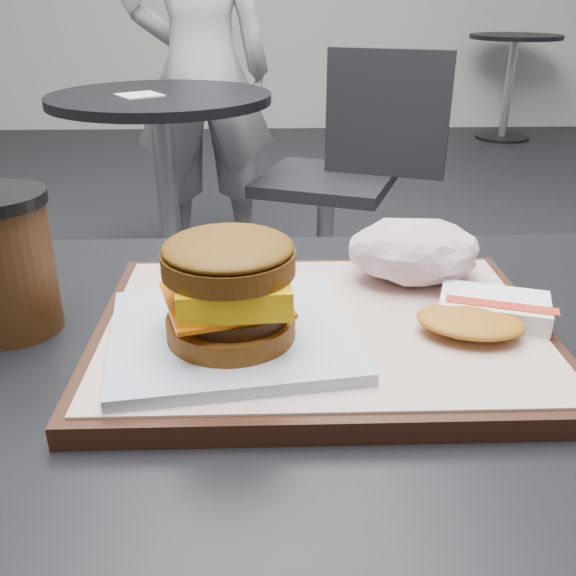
{
  "coord_description": "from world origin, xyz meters",
  "views": [
    {
      "loc": [
        -0.01,
        -0.44,
        1.05
      ],
      "look_at": [
        0.0,
        0.01,
        0.83
      ],
      "focal_mm": 40.0,
      "sensor_mm": 36.0,
      "label": 1
    }
  ],
  "objects_px": {
    "customer_table": "(287,540)",
    "breakfast_sandwich": "(231,300)",
    "serving_tray": "(322,331)",
    "neighbor_table": "(165,157)",
    "crumpled_wrapper": "(414,251)",
    "neighbor_chair": "(347,166)",
    "patron": "(201,72)",
    "coffee_cup": "(4,262)",
    "hash_brown": "(484,313)"
  },
  "relations": [
    {
      "from": "breakfast_sandwich",
      "to": "neighbor_chair",
      "type": "distance_m",
      "value": 1.72
    },
    {
      "from": "coffee_cup",
      "to": "neighbor_chair",
      "type": "bearing_deg",
      "value": 72.88
    },
    {
      "from": "crumpled_wrapper",
      "to": "customer_table",
      "type": "bearing_deg",
      "value": -134.22
    },
    {
      "from": "coffee_cup",
      "to": "serving_tray",
      "type": "bearing_deg",
      "value": -6.82
    },
    {
      "from": "neighbor_table",
      "to": "neighbor_chair",
      "type": "xyz_separation_m",
      "value": [
        0.6,
        0.02,
        -0.04
      ]
    },
    {
      "from": "serving_tray",
      "to": "breakfast_sandwich",
      "type": "xyz_separation_m",
      "value": [
        -0.07,
        -0.04,
        0.05
      ]
    },
    {
      "from": "breakfast_sandwich",
      "to": "neighbor_chair",
      "type": "height_order",
      "value": "breakfast_sandwich"
    },
    {
      "from": "customer_table",
      "to": "crumpled_wrapper",
      "type": "relative_size",
      "value": 6.31
    },
    {
      "from": "breakfast_sandwich",
      "to": "neighbor_table",
      "type": "height_order",
      "value": "breakfast_sandwich"
    },
    {
      "from": "breakfast_sandwich",
      "to": "serving_tray",
      "type": "bearing_deg",
      "value": 26.89
    },
    {
      "from": "serving_tray",
      "to": "crumpled_wrapper",
      "type": "bearing_deg",
      "value": 42.34
    },
    {
      "from": "neighbor_chair",
      "to": "serving_tray",
      "type": "bearing_deg",
      "value": -97.7
    },
    {
      "from": "serving_tray",
      "to": "crumpled_wrapper",
      "type": "distance_m",
      "value": 0.13
    },
    {
      "from": "serving_tray",
      "to": "neighbor_table",
      "type": "distance_m",
      "value": 1.67
    },
    {
      "from": "breakfast_sandwich",
      "to": "crumpled_wrapper",
      "type": "xyz_separation_m",
      "value": [
        0.17,
        0.12,
        -0.01
      ]
    },
    {
      "from": "crumpled_wrapper",
      "to": "neighbor_table",
      "type": "height_order",
      "value": "crumpled_wrapper"
    },
    {
      "from": "hash_brown",
      "to": "neighbor_table",
      "type": "bearing_deg",
      "value": 107.66
    },
    {
      "from": "breakfast_sandwich",
      "to": "crumpled_wrapper",
      "type": "relative_size",
      "value": 1.68
    },
    {
      "from": "neighbor_chair",
      "to": "patron",
      "type": "bearing_deg",
      "value": 136.43
    },
    {
      "from": "customer_table",
      "to": "coffee_cup",
      "type": "xyz_separation_m",
      "value": [
        -0.24,
        0.08,
        0.25
      ]
    },
    {
      "from": "neighbor_table",
      "to": "customer_table",
      "type": "bearing_deg",
      "value": -78.02
    },
    {
      "from": "coffee_cup",
      "to": "patron",
      "type": "height_order",
      "value": "patron"
    },
    {
      "from": "neighbor_chair",
      "to": "customer_table",
      "type": "bearing_deg",
      "value": -98.54
    },
    {
      "from": "coffee_cup",
      "to": "neighbor_table",
      "type": "distance_m",
      "value": 1.6
    },
    {
      "from": "customer_table",
      "to": "neighbor_table",
      "type": "xyz_separation_m",
      "value": [
        -0.35,
        1.65,
        -0.03
      ]
    },
    {
      "from": "serving_tray",
      "to": "patron",
      "type": "height_order",
      "value": "patron"
    },
    {
      "from": "patron",
      "to": "coffee_cup",
      "type": "bearing_deg",
      "value": 83.04
    },
    {
      "from": "customer_table",
      "to": "breakfast_sandwich",
      "type": "xyz_separation_m",
      "value": [
        -0.04,
        0.01,
        0.24
      ]
    },
    {
      "from": "breakfast_sandwich",
      "to": "coffee_cup",
      "type": "height_order",
      "value": "coffee_cup"
    },
    {
      "from": "breakfast_sandwich",
      "to": "hash_brown",
      "type": "height_order",
      "value": "breakfast_sandwich"
    },
    {
      "from": "crumpled_wrapper",
      "to": "neighbor_table",
      "type": "distance_m",
      "value": 1.62
    },
    {
      "from": "serving_tray",
      "to": "patron",
      "type": "xyz_separation_m",
      "value": [
        -0.3,
        2.11,
        -0.02
      ]
    },
    {
      "from": "serving_tray",
      "to": "neighbor_table",
      "type": "xyz_separation_m",
      "value": [
        -0.38,
        1.61,
        -0.23
      ]
    },
    {
      "from": "coffee_cup",
      "to": "neighbor_chair",
      "type": "xyz_separation_m",
      "value": [
        0.49,
        1.59,
        -0.32
      ]
    },
    {
      "from": "crumpled_wrapper",
      "to": "serving_tray",
      "type": "bearing_deg",
      "value": -137.66
    },
    {
      "from": "customer_table",
      "to": "serving_tray",
      "type": "relative_size",
      "value": 2.11
    },
    {
      "from": "neighbor_table",
      "to": "hash_brown",
      "type": "bearing_deg",
      "value": -72.34
    },
    {
      "from": "serving_tray",
      "to": "breakfast_sandwich",
      "type": "bearing_deg",
      "value": -153.11
    },
    {
      "from": "crumpled_wrapper",
      "to": "patron",
      "type": "height_order",
      "value": "patron"
    },
    {
      "from": "serving_tray",
      "to": "patron",
      "type": "distance_m",
      "value": 2.13
    },
    {
      "from": "crumpled_wrapper",
      "to": "neighbor_chair",
      "type": "height_order",
      "value": "neighbor_chair"
    },
    {
      "from": "serving_tray",
      "to": "customer_table",
      "type": "bearing_deg",
      "value": -125.82
    },
    {
      "from": "hash_brown",
      "to": "neighbor_chair",
      "type": "bearing_deg",
      "value": 87.01
    },
    {
      "from": "neighbor_table",
      "to": "patron",
      "type": "relative_size",
      "value": 0.49
    },
    {
      "from": "customer_table",
      "to": "crumpled_wrapper",
      "type": "bearing_deg",
      "value": 45.78
    },
    {
      "from": "patron",
      "to": "neighbor_table",
      "type": "bearing_deg",
      "value": 72.82
    },
    {
      "from": "serving_tray",
      "to": "coffee_cup",
      "type": "bearing_deg",
      "value": 173.18
    },
    {
      "from": "breakfast_sandwich",
      "to": "patron",
      "type": "distance_m",
      "value": 2.16
    },
    {
      "from": "neighbor_chair",
      "to": "coffee_cup",
      "type": "bearing_deg",
      "value": -107.12
    },
    {
      "from": "patron",
      "to": "hash_brown",
      "type": "bearing_deg",
      "value": 93.78
    }
  ]
}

